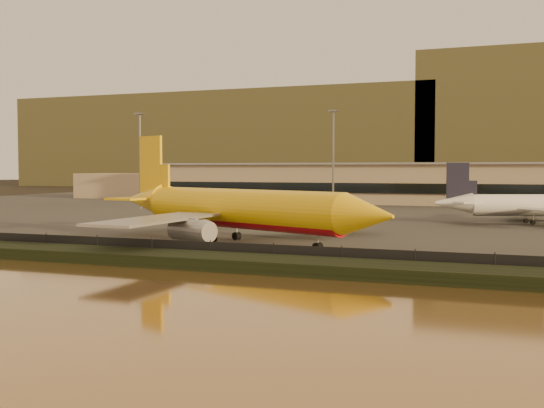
# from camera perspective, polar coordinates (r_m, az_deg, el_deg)

# --- Properties ---
(ground) EXTENTS (900.00, 900.00, 0.00)m
(ground) POSITION_cam_1_polar(r_m,az_deg,el_deg) (93.66, -2.70, -3.79)
(ground) COLOR black
(ground) RESTS_ON ground
(embankment) EXTENTS (320.00, 7.00, 1.40)m
(embankment) POSITION_cam_1_polar(r_m,az_deg,el_deg) (78.48, -7.78, -4.62)
(embankment) COLOR black
(embankment) RESTS_ON ground
(tarmac) EXTENTS (320.00, 220.00, 0.20)m
(tarmac) POSITION_cam_1_polar(r_m,az_deg,el_deg) (184.22, 9.42, -0.45)
(tarmac) COLOR #2D2D2D
(tarmac) RESTS_ON ground
(perimeter_fence) EXTENTS (300.00, 0.05, 2.20)m
(perimeter_fence) POSITION_cam_1_polar(r_m,az_deg,el_deg) (81.89, -6.41, -3.87)
(perimeter_fence) COLOR black
(perimeter_fence) RESTS_ON tarmac
(terminal_building) EXTENTS (202.00, 25.00, 12.60)m
(terminal_building) POSITION_cam_1_polar(r_m,az_deg,el_deg) (216.97, 7.34, 1.70)
(terminal_building) COLOR tan
(terminal_building) RESTS_ON tarmac
(apron_light_masts) EXTENTS (152.20, 12.20, 25.40)m
(apron_light_masts) POSITION_cam_1_polar(r_m,az_deg,el_deg) (161.64, 13.22, 4.57)
(apron_light_masts) COLOR slate
(apron_light_masts) RESTS_ON tarmac
(distant_hills) EXTENTS (470.00, 160.00, 70.00)m
(distant_hills) POSITION_cam_1_polar(r_m,az_deg,el_deg) (429.45, 13.52, 5.63)
(distant_hills) COLOR brown
(distant_hills) RESTS_ON ground
(dhl_cargo_jet) EXTENTS (52.03, 49.25, 16.27)m
(dhl_cargo_jet) POSITION_cam_1_polar(r_m,az_deg,el_deg) (99.56, -2.87, -0.46)
(dhl_cargo_jet) COLOR yellow
(dhl_cargo_jet) RESTS_ON tarmac
(white_narrowbody_jet) EXTENTS (40.15, 37.93, 11.99)m
(white_narrowbody_jet) POSITION_cam_1_polar(r_m,az_deg,el_deg) (143.27, 21.59, -0.13)
(white_narrowbody_jet) COLOR white
(white_narrowbody_jet) RESTS_ON tarmac
(gse_vehicle_yellow) EXTENTS (3.96, 1.92, 1.75)m
(gse_vehicle_yellow) POSITION_cam_1_polar(r_m,az_deg,el_deg) (124.31, 4.36, -1.62)
(gse_vehicle_yellow) COLOR yellow
(gse_vehicle_yellow) RESTS_ON tarmac
(gse_vehicle_white) EXTENTS (4.56, 2.56, 1.94)m
(gse_vehicle_white) POSITION_cam_1_polar(r_m,az_deg,el_deg) (133.12, -4.88, -1.27)
(gse_vehicle_white) COLOR white
(gse_vehicle_white) RESTS_ON tarmac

